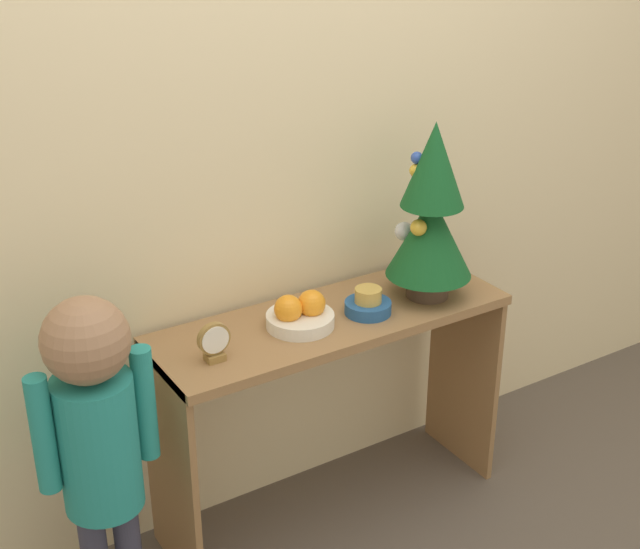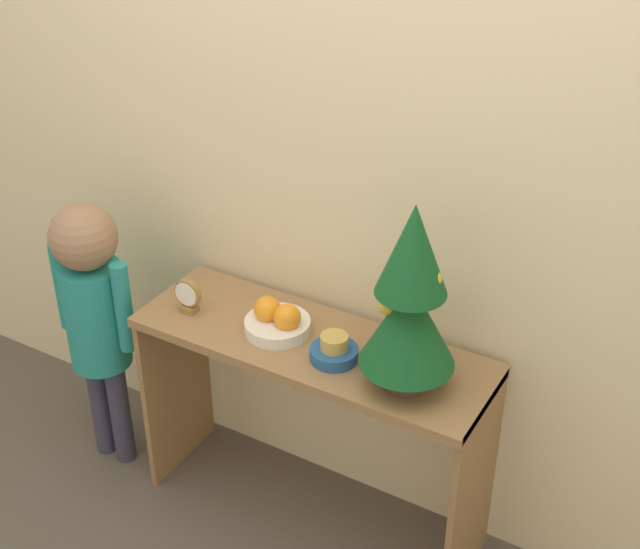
# 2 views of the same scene
# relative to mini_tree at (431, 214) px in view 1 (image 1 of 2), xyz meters

# --- Properties ---
(ground_plane) EXTENTS (12.00, 12.00, 0.00)m
(ground_plane) POSITION_rel_mini_tree_xyz_m (-0.32, -0.14, -0.97)
(ground_plane) COLOR brown
(back_wall) EXTENTS (7.00, 0.05, 2.50)m
(back_wall) POSITION_rel_mini_tree_xyz_m (-0.32, 0.27, 0.28)
(back_wall) COLOR beige
(back_wall) RESTS_ON ground_plane
(console_table) EXTENTS (1.10, 0.37, 0.70)m
(console_table) POSITION_rel_mini_tree_xyz_m (-0.32, 0.04, -0.43)
(console_table) COLOR olive
(console_table) RESTS_ON ground_plane
(mini_tree) EXTENTS (0.26, 0.26, 0.55)m
(mini_tree) POSITION_rel_mini_tree_xyz_m (0.00, 0.00, 0.00)
(mini_tree) COLOR #4C3828
(mini_tree) RESTS_ON console_table
(fruit_bowl) EXTENTS (0.20, 0.20, 0.10)m
(fruit_bowl) POSITION_rel_mini_tree_xyz_m (-0.44, 0.03, -0.23)
(fruit_bowl) COLOR silver
(fruit_bowl) RESTS_ON console_table
(singing_bowl) EXTENTS (0.14, 0.14, 0.08)m
(singing_bowl) POSITION_rel_mini_tree_xyz_m (-0.22, -0.00, -0.24)
(singing_bowl) COLOR #235189
(singing_bowl) RESTS_ON console_table
(desk_clock) EXTENTS (0.09, 0.04, 0.11)m
(desk_clock) POSITION_rel_mini_tree_xyz_m (-0.73, -0.01, -0.21)
(desk_clock) COLOR olive
(desk_clock) RESTS_ON console_table
(child_figure) EXTENTS (0.32, 0.22, 1.00)m
(child_figure) POSITION_rel_mini_tree_xyz_m (-1.09, -0.06, -0.33)
(child_figure) COLOR #38384C
(child_figure) RESTS_ON ground_plane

